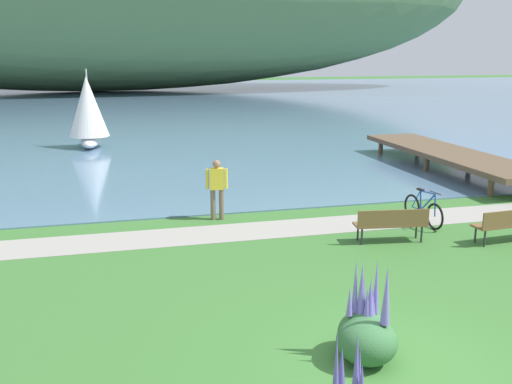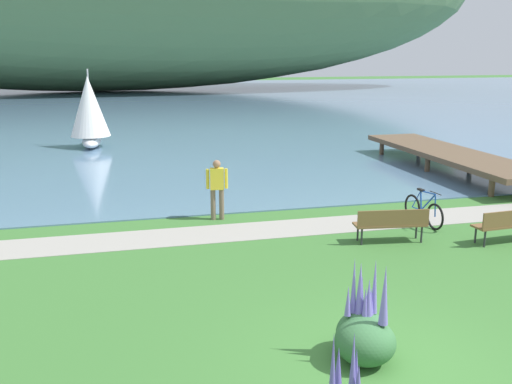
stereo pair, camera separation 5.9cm
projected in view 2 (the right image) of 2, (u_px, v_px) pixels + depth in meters
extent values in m
plane|color=#3D7533|center=(393.00, 367.00, 8.57)|extent=(200.00, 200.00, 0.00)
cube|color=#5B7F9E|center=(154.00, 102.00, 54.53)|extent=(180.00, 80.00, 0.04)
cube|color=#A39E93|center=(269.00, 230.00, 15.19)|extent=(60.00, 1.50, 0.01)
cube|color=brown|center=(390.00, 224.00, 14.14)|extent=(1.85, 0.71, 0.05)
cube|color=brown|center=(393.00, 218.00, 13.89)|extent=(1.79, 0.27, 0.40)
cylinder|color=#2D2D33|center=(358.00, 232.00, 14.27)|extent=(0.05, 0.05, 0.45)
cylinder|color=#2D2D33|center=(416.00, 230.00, 14.45)|extent=(0.05, 0.05, 0.45)
cylinder|color=#2D2D33|center=(362.00, 236.00, 13.95)|extent=(0.05, 0.05, 0.45)
cylinder|color=#2D2D33|center=(422.00, 234.00, 14.12)|extent=(0.05, 0.05, 0.45)
cube|color=brown|center=(507.00, 225.00, 14.12)|extent=(1.83, 0.61, 0.05)
cylinder|color=#2D2D33|center=(476.00, 234.00, 14.10)|extent=(0.05, 0.05, 0.45)
cylinder|color=#2D2D33|center=(485.00, 238.00, 13.79)|extent=(0.05, 0.05, 0.45)
torus|color=black|center=(435.00, 217.00, 15.11)|extent=(0.12, 0.72, 0.72)
torus|color=black|center=(412.00, 207.00, 16.08)|extent=(0.12, 0.72, 0.72)
cylinder|color=#1E4CB2|center=(428.00, 202.00, 15.35)|extent=(0.09, 0.61, 0.61)
cylinder|color=#1E4CB2|center=(428.00, 193.00, 15.32)|extent=(0.09, 0.66, 0.09)
cylinder|color=#1E4CB2|center=(421.00, 200.00, 15.66)|extent=(0.05, 0.13, 0.54)
cylinder|color=#1E4CB2|center=(417.00, 208.00, 15.88)|extent=(0.07, 0.43, 0.05)
cylinder|color=#1E4CB2|center=(416.00, 199.00, 15.85)|extent=(0.06, 0.37, 0.56)
cylinder|color=#1E4CB2|center=(435.00, 206.00, 15.06)|extent=(0.04, 0.09, 0.60)
cube|color=black|center=(421.00, 190.00, 15.62)|extent=(0.12, 0.25, 0.05)
cylinder|color=black|center=(436.00, 193.00, 15.01)|extent=(0.06, 0.48, 0.02)
cylinder|color=#72604C|center=(213.00, 204.00, 16.04)|extent=(0.14, 0.14, 0.88)
cylinder|color=#72604C|center=(222.00, 204.00, 16.06)|extent=(0.14, 0.14, 0.88)
cube|color=yellow|center=(217.00, 179.00, 15.87)|extent=(0.41, 0.27, 0.60)
sphere|color=#9E7051|center=(217.00, 164.00, 15.77)|extent=(0.22, 0.22, 0.22)
cylinder|color=yellow|center=(208.00, 179.00, 15.84)|extent=(0.09, 0.09, 0.56)
cylinder|color=yellow|center=(226.00, 179.00, 15.90)|extent=(0.09, 0.09, 0.56)
ellipsoid|color=#386B3D|center=(365.00, 341.00, 8.61)|extent=(0.93, 0.93, 0.70)
cylinder|color=#386B3D|center=(370.00, 319.00, 8.75)|extent=(0.02, 0.02, 0.12)
cone|color=#7A6BC6|center=(371.00, 302.00, 8.68)|extent=(0.10, 0.10, 0.46)
cylinder|color=#386B3D|center=(383.00, 328.00, 8.47)|extent=(0.02, 0.02, 0.12)
cone|color=#7A6BC6|center=(385.00, 295.00, 8.35)|extent=(0.15, 0.15, 0.93)
cylinder|color=#386B3D|center=(368.00, 320.00, 8.71)|extent=(0.02, 0.02, 0.12)
cone|color=#7A6BC6|center=(369.00, 298.00, 8.63)|extent=(0.13, 0.13, 0.61)
cone|color=#6B5BB7|center=(338.00, 376.00, 6.25)|extent=(0.14, 0.14, 0.70)
cone|color=#6B5BB7|center=(353.00, 369.00, 6.23)|extent=(0.11, 0.11, 0.87)
cone|color=#6B5BB7|center=(333.00, 371.00, 6.13)|extent=(0.10, 0.10, 0.92)
cone|color=#6B5BB7|center=(356.00, 373.00, 6.36)|extent=(0.11, 0.11, 0.62)
cone|color=#6B5BB7|center=(352.00, 375.00, 6.05)|extent=(0.12, 0.12, 0.93)
ellipsoid|color=#386B3D|center=(363.00, 334.00, 8.83)|extent=(0.83, 0.83, 0.71)
cylinder|color=#386B3D|center=(359.00, 317.00, 8.78)|extent=(0.02, 0.02, 0.12)
cone|color=#7A6BC6|center=(360.00, 288.00, 8.67)|extent=(0.14, 0.14, 0.83)
cylinder|color=#386B3D|center=(364.00, 320.00, 8.69)|extent=(0.02, 0.02, 0.12)
cone|color=#7A6BC6|center=(365.00, 302.00, 8.62)|extent=(0.09, 0.09, 0.48)
cylinder|color=#386B3D|center=(373.00, 316.00, 8.81)|extent=(0.02, 0.02, 0.12)
cone|color=#7A6BC6|center=(375.00, 286.00, 8.69)|extent=(0.11, 0.11, 0.88)
cylinder|color=#386B3D|center=(352.00, 316.00, 8.82)|extent=(0.02, 0.02, 0.12)
cone|color=#7A6BC6|center=(354.00, 285.00, 8.70)|extent=(0.10, 0.10, 0.90)
cylinder|color=#386B3D|center=(360.00, 317.00, 8.78)|extent=(0.02, 0.02, 0.12)
cone|color=#7A6BC6|center=(362.00, 295.00, 8.69)|extent=(0.11, 0.11, 0.62)
cylinder|color=#386B3D|center=(347.00, 319.00, 8.72)|extent=(0.02, 0.02, 0.12)
cone|color=#7A6BC6|center=(348.00, 301.00, 8.65)|extent=(0.10, 0.10, 0.48)
ellipsoid|color=white|center=(92.00, 141.00, 28.41)|extent=(0.99, 3.25, 0.57)
cylinder|color=#B2B2B2|center=(89.00, 102.00, 28.20)|extent=(0.08, 0.08, 3.23)
cone|color=white|center=(89.00, 106.00, 27.71)|extent=(1.96, 1.96, 2.91)
cube|color=brown|center=(450.00, 154.00, 22.56)|extent=(2.40, 10.00, 0.20)
cylinder|color=brown|center=(492.00, 187.00, 18.66)|extent=(0.20, 0.20, 0.60)
cylinder|color=brown|center=(427.00, 165.00, 22.43)|extent=(0.20, 0.20, 0.60)
cylinder|color=brown|center=(470.00, 163.00, 22.88)|extent=(0.20, 0.20, 0.60)
cylinder|color=brown|center=(382.00, 149.00, 26.20)|extent=(0.20, 0.20, 0.60)
cylinder|color=brown|center=(419.00, 147.00, 26.65)|extent=(0.20, 0.20, 0.60)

